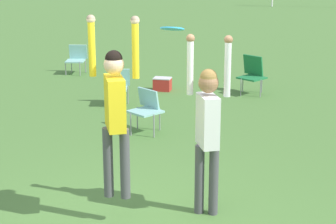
{
  "coord_description": "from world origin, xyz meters",
  "views": [
    {
      "loc": [
        1.82,
        -5.76,
        3.21
      ],
      "look_at": [
        0.31,
        0.81,
        1.3
      ],
      "focal_mm": 60.0,
      "sensor_mm": 36.0,
      "label": 1
    }
  ],
  "objects_px": {
    "camping_chair_2": "(147,107)",
    "cooler_box": "(162,84)",
    "person_jumping": "(115,104)",
    "camping_chair_5": "(77,57)",
    "camping_chair_3": "(252,72)",
    "person_defending": "(208,121)",
    "camping_chair_0": "(118,84)",
    "frisbee": "(172,29)"
  },
  "relations": [
    {
      "from": "frisbee",
      "to": "camping_chair_2",
      "type": "xyz_separation_m",
      "value": [
        -1.26,
        3.5,
        -1.92
      ]
    },
    {
      "from": "cooler_box",
      "to": "person_jumping",
      "type": "bearing_deg",
      "value": -81.04
    },
    {
      "from": "camping_chair_3",
      "to": "camping_chair_5",
      "type": "bearing_deg",
      "value": 18.52
    },
    {
      "from": "person_defending",
      "to": "camping_chair_5",
      "type": "distance_m",
      "value": 9.25
    },
    {
      "from": "camping_chair_0",
      "to": "camping_chair_2",
      "type": "distance_m",
      "value": 2.08
    },
    {
      "from": "person_jumping",
      "to": "camping_chair_2",
      "type": "relative_size",
      "value": 2.8
    },
    {
      "from": "camping_chair_5",
      "to": "camping_chair_3",
      "type": "bearing_deg",
      "value": 154.56
    },
    {
      "from": "person_jumping",
      "to": "cooler_box",
      "type": "relative_size",
      "value": 5.29
    },
    {
      "from": "camping_chair_0",
      "to": "camping_chair_2",
      "type": "relative_size",
      "value": 0.99
    },
    {
      "from": "person_jumping",
      "to": "camping_chair_0",
      "type": "height_order",
      "value": "person_jumping"
    },
    {
      "from": "person_defending",
      "to": "camping_chair_2",
      "type": "height_order",
      "value": "person_defending"
    },
    {
      "from": "camping_chair_5",
      "to": "cooler_box",
      "type": "relative_size",
      "value": 1.87
    },
    {
      "from": "camping_chair_2",
      "to": "camping_chair_5",
      "type": "relative_size",
      "value": 1.01
    },
    {
      "from": "camping_chair_0",
      "to": "camping_chair_3",
      "type": "distance_m",
      "value": 3.26
    },
    {
      "from": "person_jumping",
      "to": "camping_chair_0",
      "type": "bearing_deg",
      "value": -7.45
    },
    {
      "from": "person_jumping",
      "to": "camping_chair_5",
      "type": "height_order",
      "value": "person_jumping"
    },
    {
      "from": "person_jumping",
      "to": "camping_chair_5",
      "type": "relative_size",
      "value": 2.83
    },
    {
      "from": "camping_chair_2",
      "to": "camping_chair_5",
      "type": "bearing_deg",
      "value": -21.42
    },
    {
      "from": "camping_chair_2",
      "to": "cooler_box",
      "type": "bearing_deg",
      "value": -47.89
    },
    {
      "from": "camping_chair_2",
      "to": "camping_chair_5",
      "type": "xyz_separation_m",
      "value": [
        -3.26,
        4.68,
        -0.03
      ]
    },
    {
      "from": "frisbee",
      "to": "person_jumping",
      "type": "bearing_deg",
      "value": -169.77
    },
    {
      "from": "camping_chair_2",
      "to": "person_defending",
      "type": "bearing_deg",
      "value": 151.12
    },
    {
      "from": "person_jumping",
      "to": "camping_chair_5",
      "type": "distance_m",
      "value": 9.21
    },
    {
      "from": "person_jumping",
      "to": "camping_chair_3",
      "type": "distance_m",
      "value": 7.21
    },
    {
      "from": "person_defending",
      "to": "camping_chair_3",
      "type": "relative_size",
      "value": 2.58
    },
    {
      "from": "frisbee",
      "to": "camping_chair_0",
      "type": "xyz_separation_m",
      "value": [
        -2.39,
        5.25,
        -1.94
      ]
    },
    {
      "from": "camping_chair_0",
      "to": "camping_chair_2",
      "type": "xyz_separation_m",
      "value": [
        1.13,
        -1.75,
        0.02
      ]
    },
    {
      "from": "person_defending",
      "to": "frisbee",
      "type": "distance_m",
      "value": 1.27
    },
    {
      "from": "person_jumping",
      "to": "camping_chair_2",
      "type": "bearing_deg",
      "value": -15.87
    },
    {
      "from": "person_jumping",
      "to": "frisbee",
      "type": "distance_m",
      "value": 1.11
    },
    {
      "from": "camping_chair_3",
      "to": "camping_chair_5",
      "type": "relative_size",
      "value": 1.14
    },
    {
      "from": "camping_chair_0",
      "to": "camping_chair_5",
      "type": "relative_size",
      "value": 0.99
    },
    {
      "from": "camping_chair_3",
      "to": "person_defending",
      "type": "bearing_deg",
      "value": 122.38
    },
    {
      "from": "camping_chair_0",
      "to": "camping_chair_2",
      "type": "height_order",
      "value": "camping_chair_2"
    },
    {
      "from": "person_jumping",
      "to": "cooler_box",
      "type": "xyz_separation_m",
      "value": [
        -1.08,
        6.86,
        -1.36
      ]
    },
    {
      "from": "person_jumping",
      "to": "person_defending",
      "type": "xyz_separation_m",
      "value": [
        1.02,
        0.48,
        -0.28
      ]
    },
    {
      "from": "cooler_box",
      "to": "camping_chair_5",
      "type": "bearing_deg",
      "value": 152.61
    },
    {
      "from": "person_defending",
      "to": "camping_chair_3",
      "type": "height_order",
      "value": "person_defending"
    },
    {
      "from": "person_jumping",
      "to": "person_defending",
      "type": "height_order",
      "value": "person_jumping"
    },
    {
      "from": "camping_chair_0",
      "to": "cooler_box",
      "type": "distance_m",
      "value": 1.65
    },
    {
      "from": "camping_chair_2",
      "to": "cooler_box",
      "type": "distance_m",
      "value": 3.29
    },
    {
      "from": "person_defending",
      "to": "camping_chair_3",
      "type": "bearing_deg",
      "value": 154.4
    }
  ]
}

